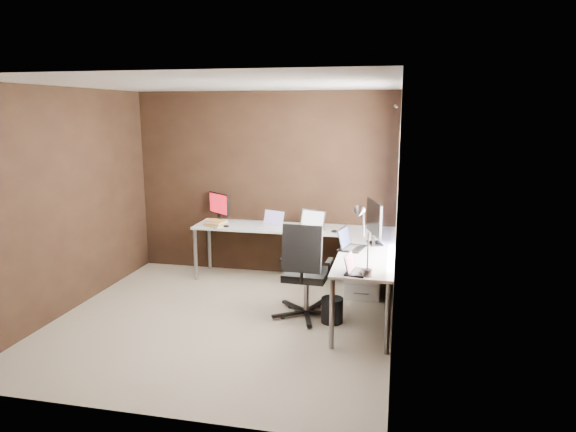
# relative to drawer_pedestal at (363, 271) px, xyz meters

# --- Properties ---
(room) EXTENTS (3.60, 3.60, 2.50)m
(room) POSITION_rel_drawer_pedestal_xyz_m (-1.09, -1.08, 0.98)
(room) COLOR tan
(room) RESTS_ON ground
(desk) EXTENTS (2.65, 2.25, 0.73)m
(desk) POSITION_rel_drawer_pedestal_xyz_m (-0.59, -0.11, 0.38)
(desk) COLOR white
(desk) RESTS_ON ground
(drawer_pedestal) EXTENTS (0.42, 0.50, 0.60)m
(drawer_pedestal) POSITION_rel_drawer_pedestal_xyz_m (0.00, 0.00, 0.00)
(drawer_pedestal) COLOR white
(drawer_pedestal) RESTS_ON ground
(monitor_left) EXTENTS (0.37, 0.30, 0.40)m
(monitor_left) POSITION_rel_drawer_pedestal_xyz_m (-2.03, 0.48, 0.65)
(monitor_left) COLOR black
(monitor_left) RESTS_ON desk
(monitor_right) EXTENTS (0.22, 0.59, 0.50)m
(monitor_right) POSITION_rel_drawer_pedestal_xyz_m (0.12, -0.31, 0.71)
(monitor_right) COLOR black
(monitor_right) RESTS_ON desk
(laptop_white) EXTENTS (0.36, 0.31, 0.20)m
(laptop_white) POSITION_rel_drawer_pedestal_xyz_m (-1.24, 0.32, 0.48)
(laptop_white) COLOR white
(laptop_white) RESTS_ON desk
(laptop_silver) EXTENTS (0.44, 0.38, 0.24)m
(laptop_silver) POSITION_rel_drawer_pedestal_xyz_m (-0.72, 0.28, 0.48)
(laptop_silver) COLOR silver
(laptop_silver) RESTS_ON desk
(laptop_black_big) EXTENTS (0.32, 0.40, 0.23)m
(laptop_black_big) POSITION_rel_drawer_pedestal_xyz_m (-0.13, -0.56, 0.48)
(laptop_black_big) COLOR black
(laptop_black_big) RESTS_ON desk
(laptop_black_small) EXTENTS (0.23, 0.29, 0.18)m
(laptop_black_small) POSITION_rel_drawer_pedestal_xyz_m (-0.00, -1.43, 0.47)
(laptop_black_small) COLOR black
(laptop_black_small) RESTS_ON desk
(book_stack) EXTENTS (0.33, 0.31, 0.08)m
(book_stack) POSITION_rel_drawer_pedestal_xyz_m (-1.97, 0.18, 0.47)
(book_stack) COLOR tan
(book_stack) RESTS_ON desk
(mouse_left) EXTENTS (0.10, 0.08, 0.03)m
(mouse_left) POSITION_rel_drawer_pedestal_xyz_m (-1.82, 0.15, 0.45)
(mouse_left) COLOR black
(mouse_left) RESTS_ON desk
(mouse_corner) EXTENTS (0.11, 0.09, 0.04)m
(mouse_corner) POSITION_rel_drawer_pedestal_xyz_m (-0.38, 0.16, 0.45)
(mouse_corner) COLOR black
(mouse_corner) RESTS_ON desk
(desk_lamp) EXTENTS (0.20, 0.24, 0.65)m
(desk_lamp) POSITION_rel_drawer_pedestal_xyz_m (0.06, -1.43, 0.84)
(desk_lamp) COLOR slate
(desk_lamp) RESTS_ON desk
(office_chair) EXTENTS (0.60, 0.60, 1.08)m
(office_chair) POSITION_rel_drawer_pedestal_xyz_m (-0.57, -0.85, 0.02)
(office_chair) COLOR black
(office_chair) RESTS_ON ground
(wastebasket) EXTENTS (0.29, 0.29, 0.27)m
(wastebasket) POSITION_rel_drawer_pedestal_xyz_m (-0.26, -0.94, -0.16)
(wastebasket) COLOR black
(wastebasket) RESTS_ON ground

